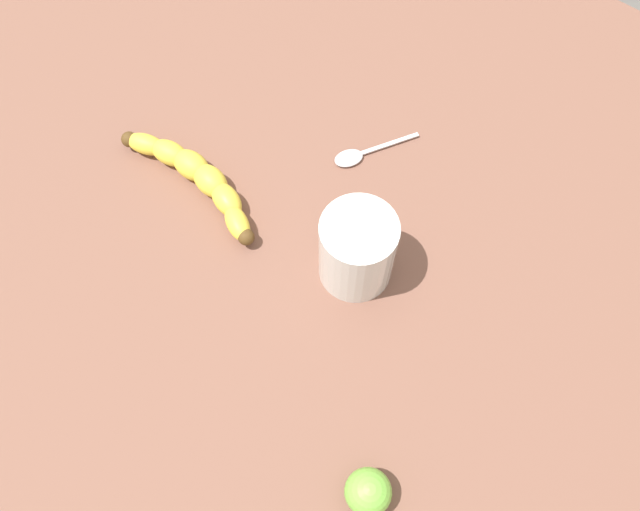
% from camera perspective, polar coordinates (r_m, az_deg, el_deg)
% --- Properties ---
extents(wooden_tabletop, '(1.20, 1.20, 0.03)m').
position_cam_1_polar(wooden_tabletop, '(0.76, -2.98, -1.10)').
color(wooden_tabletop, brown).
rests_on(wooden_tabletop, ground).
extents(banana, '(0.06, 0.22, 0.03)m').
position_cam_1_polar(banana, '(0.79, -10.63, 6.74)').
color(banana, yellow).
rests_on(banana, wooden_tabletop).
extents(smoothie_glass, '(0.08, 0.08, 0.10)m').
position_cam_1_polar(smoothie_glass, '(0.70, 3.23, 0.45)').
color(smoothie_glass, silver).
rests_on(smoothie_glass, wooden_tabletop).
extents(lime_fruit, '(0.05, 0.05, 0.05)m').
position_cam_1_polar(lime_fruit, '(0.66, 4.19, -19.75)').
color(lime_fruit, '#75C142').
rests_on(lime_fruit, wooden_tabletop).
extents(teaspoon, '(0.10, 0.07, 0.01)m').
position_cam_1_polar(teaspoon, '(0.81, 2.96, 8.58)').
color(teaspoon, silver).
rests_on(teaspoon, wooden_tabletop).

